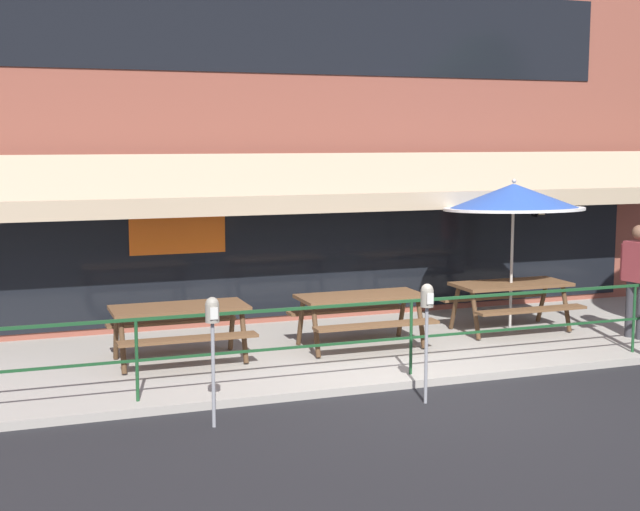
{
  "coord_description": "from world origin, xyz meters",
  "views": [
    {
      "loc": [
        -4.86,
        -9.7,
        3.09
      ],
      "look_at": [
        -0.76,
        1.6,
        1.5
      ],
      "focal_mm": 50.0,
      "sensor_mm": 36.0,
      "label": 1
    }
  ],
  "objects_px": {
    "picnic_table_centre": "(361,306)",
    "patio_umbrella_right": "(514,198)",
    "pedestrian_walking": "(638,275)",
    "parking_meter_far": "(427,307)",
    "parking_meter_near": "(212,322)",
    "picnic_table_left": "(179,318)",
    "picnic_table_right": "(511,293)"
  },
  "relations": [
    {
      "from": "pedestrian_walking",
      "to": "parking_meter_far",
      "type": "distance_m",
      "value": 4.63
    },
    {
      "from": "picnic_table_left",
      "to": "picnic_table_right",
      "type": "height_order",
      "value": "same"
    },
    {
      "from": "picnic_table_centre",
      "to": "patio_umbrella_right",
      "type": "xyz_separation_m",
      "value": [
        2.61,
        0.21,
        1.47
      ]
    },
    {
      "from": "pedestrian_walking",
      "to": "parking_meter_near",
      "type": "height_order",
      "value": "pedestrian_walking"
    },
    {
      "from": "picnic_table_centre",
      "to": "parking_meter_far",
      "type": "xyz_separation_m",
      "value": [
        -0.21,
        -2.48,
        0.44
      ]
    },
    {
      "from": "picnic_table_left",
      "to": "pedestrian_walking",
      "type": "xyz_separation_m",
      "value": [
        6.73,
        -0.89,
        0.35
      ]
    },
    {
      "from": "picnic_table_centre",
      "to": "pedestrian_walking",
      "type": "xyz_separation_m",
      "value": [
        4.12,
        -0.85,
        0.35
      ]
    },
    {
      "from": "picnic_table_right",
      "to": "patio_umbrella_right",
      "type": "bearing_deg",
      "value": -90.0
    },
    {
      "from": "picnic_table_centre",
      "to": "picnic_table_left",
      "type": "bearing_deg",
      "value": 179.18
    },
    {
      "from": "parking_meter_far",
      "to": "parking_meter_near",
      "type": "bearing_deg",
      "value": -179.92
    },
    {
      "from": "parking_meter_near",
      "to": "parking_meter_far",
      "type": "relative_size",
      "value": 1.0
    },
    {
      "from": "picnic_table_right",
      "to": "patio_umbrella_right",
      "type": "height_order",
      "value": "patio_umbrella_right"
    },
    {
      "from": "picnic_table_centre",
      "to": "picnic_table_right",
      "type": "xyz_separation_m",
      "value": [
        2.61,
        0.21,
        0.0
      ]
    },
    {
      "from": "picnic_table_centre",
      "to": "parking_meter_near",
      "type": "height_order",
      "value": "parking_meter_near"
    },
    {
      "from": "picnic_table_right",
      "to": "patio_umbrella_right",
      "type": "relative_size",
      "value": 0.76
    },
    {
      "from": "picnic_table_centre",
      "to": "parking_meter_far",
      "type": "height_order",
      "value": "parking_meter_far"
    },
    {
      "from": "parking_meter_near",
      "to": "parking_meter_far",
      "type": "bearing_deg",
      "value": 0.08
    },
    {
      "from": "patio_umbrella_right",
      "to": "parking_meter_far",
      "type": "bearing_deg",
      "value": -136.28
    },
    {
      "from": "parking_meter_near",
      "to": "picnic_table_left",
      "type": "bearing_deg",
      "value": 87.04
    },
    {
      "from": "picnic_table_right",
      "to": "parking_meter_far",
      "type": "xyz_separation_m",
      "value": [
        -2.81,
        -2.69,
        0.44
      ]
    },
    {
      "from": "pedestrian_walking",
      "to": "patio_umbrella_right",
      "type": "bearing_deg",
      "value": 145.02
    },
    {
      "from": "picnic_table_right",
      "to": "pedestrian_walking",
      "type": "height_order",
      "value": "pedestrian_walking"
    },
    {
      "from": "picnic_table_right",
      "to": "parking_meter_near",
      "type": "relative_size",
      "value": 1.27
    },
    {
      "from": "parking_meter_near",
      "to": "parking_meter_far",
      "type": "distance_m",
      "value": 2.53
    },
    {
      "from": "picnic_table_left",
      "to": "parking_meter_near",
      "type": "distance_m",
      "value": 2.56
    },
    {
      "from": "picnic_table_centre",
      "to": "parking_meter_far",
      "type": "relative_size",
      "value": 1.27
    },
    {
      "from": "picnic_table_centre",
      "to": "patio_umbrella_right",
      "type": "bearing_deg",
      "value": 4.6
    },
    {
      "from": "picnic_table_left",
      "to": "patio_umbrella_right",
      "type": "relative_size",
      "value": 0.76
    },
    {
      "from": "patio_umbrella_right",
      "to": "pedestrian_walking",
      "type": "bearing_deg",
      "value": -34.98
    },
    {
      "from": "picnic_table_right",
      "to": "pedestrian_walking",
      "type": "distance_m",
      "value": 1.88
    },
    {
      "from": "patio_umbrella_right",
      "to": "parking_meter_far",
      "type": "relative_size",
      "value": 1.67
    },
    {
      "from": "patio_umbrella_right",
      "to": "parking_meter_near",
      "type": "distance_m",
      "value": 6.08
    }
  ]
}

